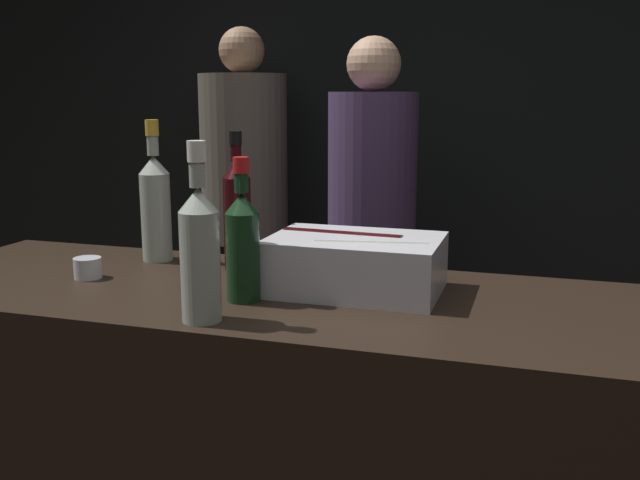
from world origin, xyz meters
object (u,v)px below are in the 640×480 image
person_blond_tee (245,205)px  person_in_hoodie (371,235)px  red_wine_bottle_black_foil (237,211)px  white_wine_bottle (200,248)px  ice_bin_with_bottles (355,262)px  red_wine_bottle_burgundy (243,241)px  candle_votive (88,268)px  rose_wine_bottle (155,203)px

person_blond_tee → person_in_hoodie: bearing=-110.0°
red_wine_bottle_black_foil → white_wine_bottle: size_ratio=0.99×
ice_bin_with_bottles → red_wine_bottle_burgundy: (-0.21, -0.15, 0.06)m
candle_votive → red_wine_bottle_black_foil: bearing=32.2°
ice_bin_with_bottles → red_wine_bottle_black_foil: bearing=161.7°
rose_wine_bottle → person_in_hoodie: person_in_hoodie is taller
person_in_hoodie → rose_wine_bottle: bearing=105.7°
person_in_hoodie → person_blond_tee: 0.79m
ice_bin_with_bottles → person_blond_tee: (-0.95, 1.56, -0.14)m
rose_wine_bottle → person_blond_tee: size_ratio=0.21×
red_wine_bottle_black_foil → ice_bin_with_bottles: bearing=-18.3°
red_wine_bottle_black_foil → white_wine_bottle: white_wine_bottle is taller
white_wine_bottle → person_in_hoodie: (-0.01, 1.51, -0.26)m
rose_wine_bottle → person_in_hoodie: size_ratio=0.22×
person_blond_tee → red_wine_bottle_black_foil: bearing=-150.5°
red_wine_bottle_burgundy → candle_votive: bearing=171.9°
ice_bin_with_bottles → red_wine_bottle_black_foil: size_ratio=1.09×
ice_bin_with_bottles → rose_wine_bottle: (-0.59, 0.14, 0.09)m
red_wine_bottle_black_foil → person_blond_tee: 1.58m
red_wine_bottle_burgundy → person_in_hoodie: bearing=91.3°
rose_wine_bottle → white_wine_bottle: (0.36, -0.45, -0.01)m
red_wine_bottle_burgundy → red_wine_bottle_black_foil: bearing=116.1°
red_wine_bottle_burgundy → person_blond_tee: 1.87m
candle_votive → red_wine_bottle_burgundy: bearing=-8.1°
red_wine_bottle_burgundy → person_in_hoodie: person_in_hoodie is taller
ice_bin_with_bottles → candle_votive: ice_bin_with_bottles is taller
ice_bin_with_bottles → white_wine_bottle: 0.39m
ice_bin_with_bottles → white_wine_bottle: size_ratio=1.08×
rose_wine_bottle → person_blond_tee: 1.48m
candle_votive → rose_wine_bottle: 0.27m
ice_bin_with_bottles → person_in_hoodie: bearing=101.5°
candle_votive → red_wine_bottle_black_foil: size_ratio=0.19×
candle_votive → red_wine_bottle_black_foil: 0.39m
ice_bin_with_bottles → red_wine_bottle_black_foil: (-0.34, 0.11, 0.08)m
rose_wine_bottle → red_wine_bottle_black_foil: rose_wine_bottle is taller
rose_wine_bottle → red_wine_bottle_burgundy: bearing=-37.4°
ice_bin_with_bottles → person_blond_tee: bearing=121.3°
candle_votive → white_wine_bottle: 0.49m
red_wine_bottle_burgundy → person_blond_tee: bearing=113.3°
candle_votive → red_wine_bottle_burgundy: (0.44, -0.06, 0.11)m
candle_votive → rose_wine_bottle: rose_wine_bottle is taller
red_wine_bottle_burgundy → white_wine_bottle: bearing=-98.3°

